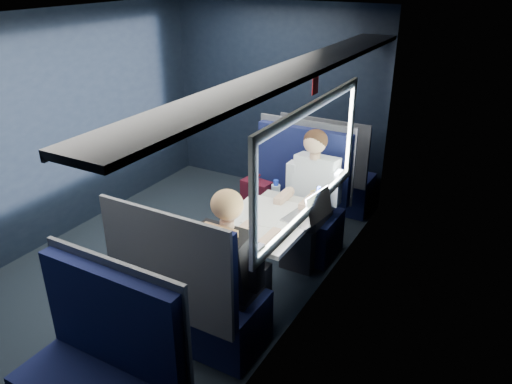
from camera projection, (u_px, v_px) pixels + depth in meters
The scene contains 13 objects.
ground at pixel (177, 261), 4.94m from camera, with size 2.80×4.20×0.01m, color black.
room_shell at pixel (168, 116), 4.31m from camera, with size 3.00×4.40×2.40m.
table at pixel (270, 226), 4.20m from camera, with size 0.62×1.00×0.74m.
seat_bay_near at pixel (292, 207), 5.08m from camera, with size 1.06×0.62×1.26m.
seat_bay_far at pixel (192, 299), 3.70m from camera, with size 1.04×0.62×1.26m.
seat_row_front at pixel (328, 177), 5.81m from camera, with size 1.04×0.51×1.16m.
seat_row_back at pixel (101, 383), 2.97m from camera, with size 1.04×0.51×1.16m.
man at pixel (311, 191), 4.70m from camera, with size 0.53×0.56×1.32m.
woman at pixel (232, 262), 3.59m from camera, with size 0.53×0.56×1.32m.
papers at pixel (260, 217), 4.18m from camera, with size 0.53×0.76×0.01m, color white.
laptop at pixel (311, 212), 4.12m from camera, with size 0.31×0.38×0.26m.
bottle_small at pixel (318, 200), 4.25m from camera, with size 0.07×0.07×0.23m.
cup at pixel (308, 205), 4.30m from camera, with size 0.07×0.07×0.09m, color white.
Camera 1 is at (2.74, -3.28, 2.69)m, focal length 35.00 mm.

